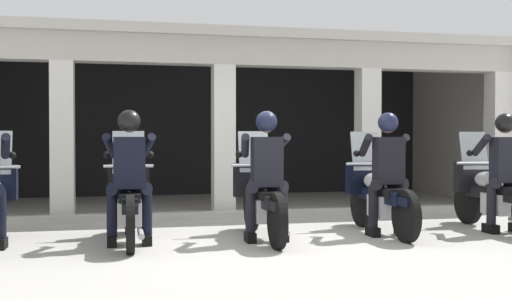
{
  "coord_description": "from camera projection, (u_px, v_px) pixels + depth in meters",
  "views": [
    {
      "loc": [
        -1.72,
        -7.38,
        1.25
      ],
      "look_at": [
        0.0,
        0.43,
        1.11
      ],
      "focal_mm": 43.19,
      "sensor_mm": 36.0,
      "label": 1
    }
  ],
  "objects": [
    {
      "name": "motorcycle_left",
      "position": [
        129.0,
        200.0,
        7.45
      ],
      "size": [
        0.62,
        2.04,
        1.35
      ],
      "rotation": [
        0.0,
        0.0,
        -0.08
      ],
      "color": "black",
      "rests_on": "ground"
    },
    {
      "name": "police_officer_center",
      "position": [
        266.0,
        164.0,
        7.44
      ],
      "size": [
        0.63,
        0.61,
        1.58
      ],
      "rotation": [
        0.0,
        0.0,
        -0.11
      ],
      "color": "black",
      "rests_on": "ground"
    },
    {
      "name": "motorcycle_right",
      "position": [
        378.0,
        195.0,
        8.17
      ],
      "size": [
        0.62,
        2.04,
        1.35
      ],
      "rotation": [
        0.0,
        0.0,
        0.02
      ],
      "color": "black",
      "rests_on": "ground"
    },
    {
      "name": "motorcycle_far_right",
      "position": [
        492.0,
        193.0,
        8.43
      ],
      "size": [
        0.62,
        2.04,
        1.35
      ],
      "rotation": [
        0.0,
        0.0,
        -0.04
      ],
      "color": "black",
      "rests_on": "ground"
    },
    {
      "name": "police_officer_far_right",
      "position": [
        504.0,
        162.0,
        8.15
      ],
      "size": [
        0.63,
        0.61,
        1.58
      ],
      "rotation": [
        0.0,
        0.0,
        -0.04
      ],
      "color": "black",
      "rests_on": "ground"
    },
    {
      "name": "kerb_strip",
      "position": [
        229.0,
        215.0,
        9.56
      ],
      "size": [
        10.65,
        0.24,
        0.12
      ],
      "primitive_type": "cube",
      "color": "#B7B5AD",
      "rests_on": "ground"
    },
    {
      "name": "station_building",
      "position": [
        205.0,
        103.0,
        12.19
      ],
      "size": [
        11.15,
        4.47,
        3.04
      ],
      "color": "black",
      "rests_on": "ground"
    },
    {
      "name": "police_officer_right",
      "position": [
        387.0,
        163.0,
        7.89
      ],
      "size": [
        0.63,
        0.61,
        1.58
      ],
      "rotation": [
        0.0,
        0.0,
        0.02
      ],
      "color": "black",
      "rests_on": "ground"
    },
    {
      "name": "ground_plane",
      "position": [
        224.0,
        211.0,
        10.53
      ],
      "size": [
        80.0,
        80.0,
        0.0
      ],
      "primitive_type": "plane",
      "color": "#A8A59E"
    },
    {
      "name": "police_officer_left",
      "position": [
        129.0,
        165.0,
        7.17
      ],
      "size": [
        0.63,
        0.61,
        1.58
      ],
      "rotation": [
        0.0,
        0.0,
        -0.08
      ],
      "color": "black",
      "rests_on": "ground"
    },
    {
      "name": "motorcycle_center",
      "position": [
        261.0,
        198.0,
        7.73
      ],
      "size": [
        0.62,
        2.04,
        1.35
      ],
      "rotation": [
        0.0,
        0.0,
        -0.11
      ],
      "color": "black",
      "rests_on": "ground"
    }
  ]
}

